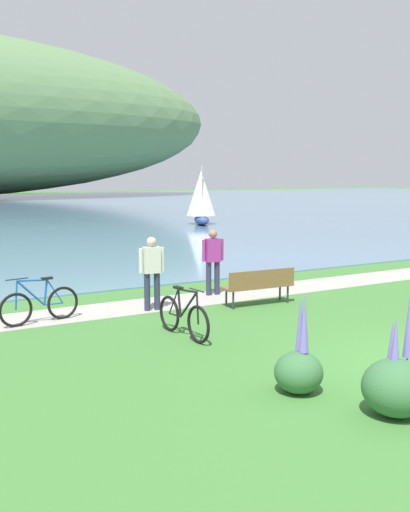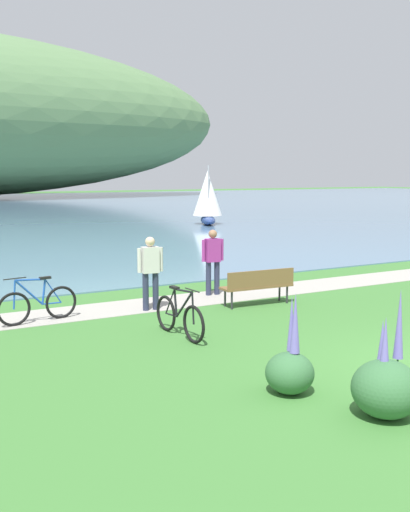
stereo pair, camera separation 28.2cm
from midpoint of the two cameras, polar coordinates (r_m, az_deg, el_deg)
shoreline_path at (r=15.30m, az=3.03°, el=-3.82°), size 60.00×1.50×0.01m
park_bench_near_camera at (r=14.11m, az=5.76°, el=-2.72°), size 1.82×0.57×0.88m
bicycle_leaning_near_bench at (r=11.39m, az=-1.78°, el=-5.90°), size 0.19×1.77×1.01m
bicycle_beside_path at (r=12.93m, az=-15.30°, el=-4.51°), size 1.75×0.37×1.01m
person_at_shoreline at (r=15.16m, az=1.29°, el=-0.19°), size 0.61×0.25×1.71m
person_on_the_grass at (r=13.51m, az=-4.73°, el=-1.22°), size 0.61×0.25×1.71m
echium_bush_closest_to_camera at (r=8.16m, az=18.13°, el=-11.89°), size 0.89×0.89×1.65m
echium_bush_beside_closest at (r=8.67m, az=9.20°, el=-10.59°), size 0.71×0.71×1.47m
sailboat_toward_hillside at (r=36.33m, az=0.47°, el=5.77°), size 2.39×3.15×3.59m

